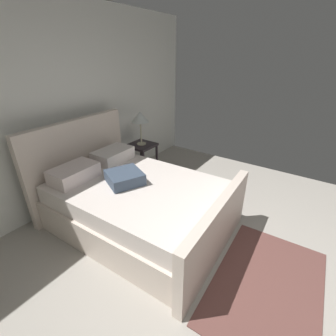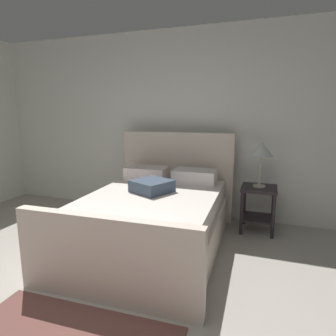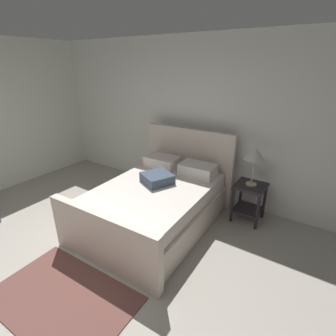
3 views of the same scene
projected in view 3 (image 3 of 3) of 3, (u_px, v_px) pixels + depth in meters
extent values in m
cube|color=#A69F95|center=(27.00, 308.00, 2.59)|extent=(5.86, 6.33, 0.02)
cube|color=silver|center=(188.00, 119.00, 4.54)|extent=(5.98, 0.12, 2.72)
cube|color=beige|center=(155.00, 212.00, 3.86)|extent=(1.57, 2.07, 0.40)
cube|color=beige|center=(188.00, 164.00, 4.53)|extent=(1.63, 0.15, 1.26)
cube|color=beige|center=(103.00, 241.00, 2.97)|extent=(1.63, 0.15, 0.75)
cube|color=silver|center=(154.00, 194.00, 3.75)|extent=(1.49, 2.00, 0.22)
cube|color=silver|center=(162.00, 162.00, 4.41)|extent=(0.57, 0.38, 0.18)
cube|color=silver|center=(198.00, 170.00, 4.08)|extent=(0.57, 0.38, 0.18)
cube|color=#3B4A5E|center=(157.00, 178.00, 3.82)|extent=(0.53, 0.53, 0.14)
cube|color=#292127|center=(251.00, 186.00, 3.83)|extent=(0.44, 0.44, 0.04)
cube|color=#292127|center=(248.00, 209.00, 3.98)|extent=(0.40, 0.40, 0.02)
cylinder|color=#292127|center=(232.00, 205.00, 3.89)|extent=(0.04, 0.04, 0.56)
cylinder|color=#292127|center=(257.00, 213.00, 3.70)|extent=(0.04, 0.04, 0.56)
cylinder|color=#292127|center=(241.00, 195.00, 4.19)|extent=(0.04, 0.04, 0.56)
cylinder|color=#292127|center=(264.00, 202.00, 3.99)|extent=(0.04, 0.04, 0.56)
cylinder|color=#B7B293|center=(251.00, 184.00, 3.82)|extent=(0.16, 0.16, 0.02)
cylinder|color=#B7B293|center=(253.00, 172.00, 3.74)|extent=(0.02, 0.02, 0.38)
cone|color=silver|center=(255.00, 154.00, 3.63)|extent=(0.30, 0.30, 0.18)
cube|color=brown|center=(62.00, 298.00, 2.68)|extent=(1.56, 1.01, 0.01)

